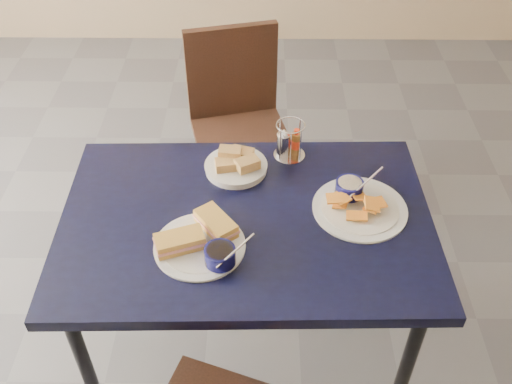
{
  "coord_description": "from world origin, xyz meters",
  "views": [
    {
      "loc": [
        0.22,
        -1.43,
        1.99
      ],
      "look_at": [
        0.2,
        -0.13,
        0.82
      ],
      "focal_mm": 40.0,
      "sensor_mm": 36.0,
      "label": 1
    }
  ],
  "objects_px": {
    "dining_table": "(246,233)",
    "plantain_plate": "(356,202)",
    "chair_far": "(241,112)",
    "condiment_caddy": "(288,143)",
    "bread_basket": "(236,164)",
    "sandwich_plate": "(203,241)"
  },
  "relations": [
    {
      "from": "chair_far",
      "to": "condiment_caddy",
      "type": "bearing_deg",
      "value": -73.43
    },
    {
      "from": "bread_basket",
      "to": "sandwich_plate",
      "type": "bearing_deg",
      "value": -103.26
    },
    {
      "from": "sandwich_plate",
      "to": "chair_far",
      "type": "bearing_deg",
      "value": 85.96
    },
    {
      "from": "dining_table",
      "to": "condiment_caddy",
      "type": "relative_size",
      "value": 8.63
    },
    {
      "from": "chair_far",
      "to": "plantain_plate",
      "type": "distance_m",
      "value": 1.0
    },
    {
      "from": "dining_table",
      "to": "condiment_caddy",
      "type": "xyz_separation_m",
      "value": [
        0.14,
        0.31,
        0.13
      ]
    },
    {
      "from": "plantain_plate",
      "to": "bread_basket",
      "type": "height_order",
      "value": "plantain_plate"
    },
    {
      "from": "dining_table",
      "to": "sandwich_plate",
      "type": "distance_m",
      "value": 0.2
    },
    {
      "from": "plantain_plate",
      "to": "condiment_caddy",
      "type": "distance_m",
      "value": 0.33
    },
    {
      "from": "condiment_caddy",
      "to": "plantain_plate",
      "type": "bearing_deg",
      "value": -50.74
    },
    {
      "from": "dining_table",
      "to": "chair_far",
      "type": "height_order",
      "value": "chair_far"
    },
    {
      "from": "condiment_caddy",
      "to": "bread_basket",
      "type": "bearing_deg",
      "value": -155.43
    },
    {
      "from": "chair_far",
      "to": "plantain_plate",
      "type": "relative_size",
      "value": 2.96
    },
    {
      "from": "chair_far",
      "to": "bread_basket",
      "type": "distance_m",
      "value": 0.76
    },
    {
      "from": "sandwich_plate",
      "to": "condiment_caddy",
      "type": "distance_m",
      "value": 0.51
    },
    {
      "from": "chair_far",
      "to": "sandwich_plate",
      "type": "height_order",
      "value": "chair_far"
    },
    {
      "from": "chair_far",
      "to": "condiment_caddy",
      "type": "xyz_separation_m",
      "value": [
        0.19,
        -0.63,
        0.3
      ]
    },
    {
      "from": "dining_table",
      "to": "plantain_plate",
      "type": "distance_m",
      "value": 0.36
    },
    {
      "from": "dining_table",
      "to": "plantain_plate",
      "type": "relative_size",
      "value": 3.93
    },
    {
      "from": "plantain_plate",
      "to": "chair_far",
      "type": "bearing_deg",
      "value": 114.12
    },
    {
      "from": "sandwich_plate",
      "to": "plantain_plate",
      "type": "distance_m",
      "value": 0.5
    },
    {
      "from": "bread_basket",
      "to": "condiment_caddy",
      "type": "distance_m",
      "value": 0.2
    }
  ]
}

